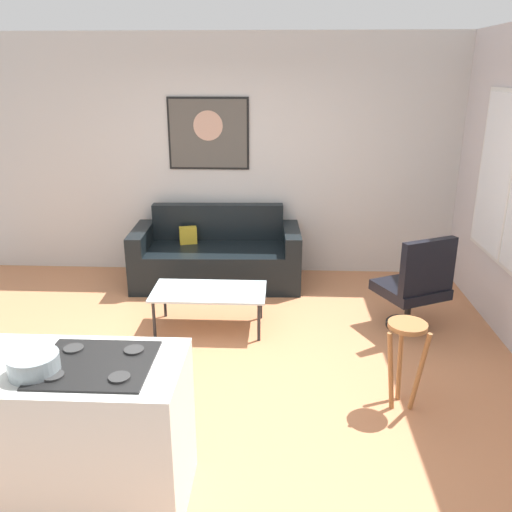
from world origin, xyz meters
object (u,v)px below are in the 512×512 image
Objects in this scene: couch at (217,258)px; wall_painting at (208,134)px; bar_stool at (406,346)px; coffee_table at (209,293)px; armchair at (416,285)px; mixing_bowl at (34,365)px.

wall_painting reaches higher than couch.
wall_painting is (-1.77, 2.83, 1.19)m from bar_stool.
armchair reaches higher than coffee_table.
mixing_bowl is at bearing -95.74° from wall_painting.
armchair is 1.31m from bar_stool.
mixing_bowl is (-0.51, -3.53, 0.65)m from couch.
armchair reaches higher than couch.
couch is 1.45m from wall_painting.
bar_stool is at bearing -55.46° from couch.
mixing_bowl is 0.27× the size of wall_painting.
mixing_bowl is at bearing -152.56° from bar_stool.
couch is 7.51× the size of mixing_bowl.
couch is 2.06× the size of wall_painting.
coffee_table is 2.10m from wall_painting.
armchair is 3.51m from mixing_bowl.
armchair is 1.40× the size of bar_stool.
bar_stool is 2.62× the size of mixing_bowl.
armchair is at bearing 1.36° from coffee_table.
mixing_bowl is (-0.58, -2.33, 0.59)m from coffee_table.
armchair is at bearing 73.61° from bar_stool.
armchair is at bearing -36.41° from wall_painting.
bar_stool is (-0.37, -1.25, 0.04)m from armchair.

